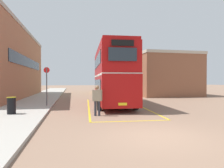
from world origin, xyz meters
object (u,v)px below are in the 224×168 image
object	(u,v)px
double_decker_bus	(112,75)
bus_stop_sign	(47,83)
litter_bin	(11,105)
single_deck_bus	(104,83)
pedestrian_boarding	(97,98)

from	to	relation	value
double_decker_bus	bus_stop_sign	bearing A→B (deg)	-173.66
litter_bin	single_deck_bus	bearing A→B (deg)	67.52
double_decker_bus	single_deck_bus	bearing A→B (deg)	83.14
double_decker_bus	single_deck_bus	size ratio (longest dim) A/B	1.02
bus_stop_sign	single_deck_bus	bearing A→B (deg)	67.56
single_deck_bus	bus_stop_sign	size ratio (longest dim) A/B	3.30
pedestrian_boarding	double_decker_bus	bearing A→B (deg)	69.21
double_decker_bus	litter_bin	bearing A→B (deg)	-148.21
double_decker_bus	bus_stop_sign	distance (m)	5.25
double_decker_bus	bus_stop_sign	world-z (taller)	double_decker_bus
double_decker_bus	litter_bin	world-z (taller)	double_decker_bus
single_deck_bus	pedestrian_boarding	distance (m)	22.19
double_decker_bus	single_deck_bus	world-z (taller)	double_decker_bus
bus_stop_sign	pedestrian_boarding	bearing A→B (deg)	-52.76
single_deck_bus	bus_stop_sign	world-z (taller)	bus_stop_sign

